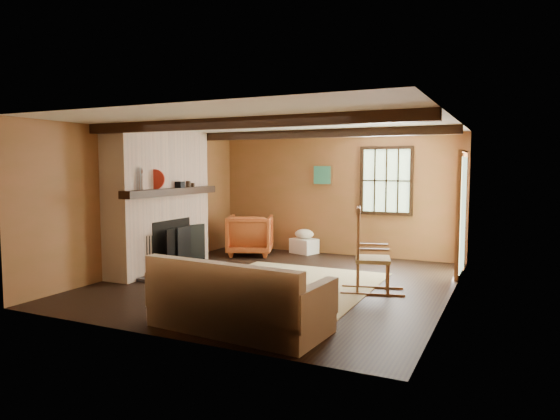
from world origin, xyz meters
The scene contains 10 objects.
ground centered at (0.00, 0.00, 0.00)m, with size 5.50×5.50×0.00m, color black.
room_envelope centered at (0.22, 0.26, 1.63)m, with size 5.02×5.52×2.44m.
fireplace centered at (-2.23, 0.00, 1.10)m, with size 1.02×2.30×2.40m.
rug centered at (0.20, -0.20, 0.00)m, with size 2.50×3.00×0.01m, color tan.
rocking_chair centered at (1.42, 0.03, 0.51)m, with size 0.97×0.67×1.21m.
sofa centered at (0.57, -2.21, 0.28)m, with size 2.02×1.02×0.79m.
firewood_pile centered at (-1.98, 2.40, 0.11)m, with size 0.60×0.11×0.22m.
laundry_basket centered at (-0.62, 2.55, 0.15)m, with size 0.50×0.38×0.30m, color white.
basket_pillow centered at (-0.62, 2.55, 0.40)m, with size 0.39×0.32×0.20m, color silver.
armchair centered at (-1.54, 1.92, 0.40)m, with size 0.86×0.89×0.81m, color #BF6026.
Camera 1 is at (3.24, -6.80, 1.77)m, focal length 32.00 mm.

